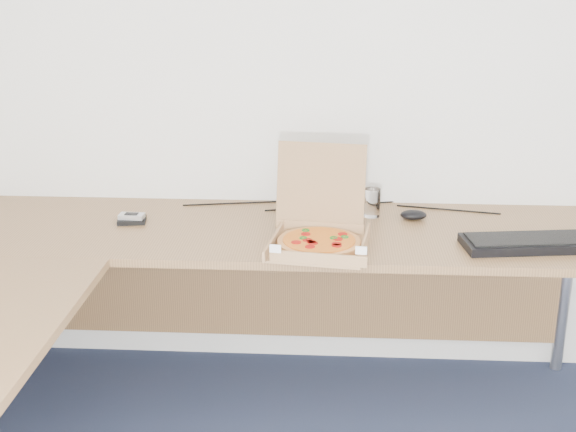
# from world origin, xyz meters

# --- Properties ---
(room_shell) EXTENTS (3.50, 3.50, 2.50)m
(room_shell) POSITION_xyz_m (0.00, 0.00, 1.25)
(room_shell) COLOR silver
(room_shell) RESTS_ON ground
(desk) EXTENTS (2.50, 2.20, 0.73)m
(desk) POSITION_xyz_m (-0.82, 0.97, 0.70)
(desk) COLOR brown
(desk) RESTS_ON ground
(pizza_box) EXTENTS (0.33, 0.38, 0.34)m
(pizza_box) POSITION_xyz_m (-0.33, 1.21, 0.77)
(pizza_box) COLOR #AE8052
(pizza_box) RESTS_ON desk
(drinking_glass) EXTENTS (0.06, 0.06, 0.11)m
(drinking_glass) POSITION_xyz_m (-0.13, 1.57, 0.79)
(drinking_glass) COLOR silver
(drinking_glass) RESTS_ON desk
(keyboard) EXTENTS (0.51, 0.24, 0.03)m
(keyboard) POSITION_xyz_m (0.42, 1.25, 0.75)
(keyboard) COLOR black
(keyboard) RESTS_ON desk
(mouse) EXTENTS (0.12, 0.10, 0.04)m
(mouse) POSITION_xyz_m (0.03, 1.53, 0.75)
(mouse) COLOR black
(mouse) RESTS_ON desk
(wallet) EXTENTS (0.12, 0.10, 0.02)m
(wallet) POSITION_xyz_m (-1.07, 1.44, 0.74)
(wallet) COLOR black
(wallet) RESTS_ON desk
(phone) EXTENTS (0.10, 0.06, 0.02)m
(phone) POSITION_xyz_m (-1.07, 1.43, 0.76)
(phone) COLOR #B2B5BA
(phone) RESTS_ON wallet
(dome_speaker) EXTENTS (0.10, 0.10, 0.08)m
(dome_speaker) POSITION_xyz_m (-0.21, 1.68, 0.77)
(dome_speaker) COLOR black
(dome_speaker) RESTS_ON desk
(cable_bundle) EXTENTS (0.62, 0.13, 0.01)m
(cable_bundle) POSITION_xyz_m (-0.29, 1.68, 0.73)
(cable_bundle) COLOR black
(cable_bundle) RESTS_ON desk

